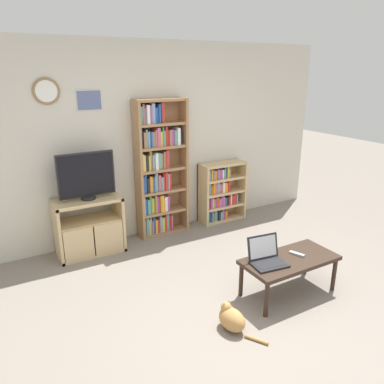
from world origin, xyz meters
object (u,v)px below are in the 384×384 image
(tv_stand, at_px, (90,227))
(laptop, at_px, (266,257))
(television, at_px, (86,176))
(bookshelf_tall, at_px, (158,170))
(bookshelf_short, at_px, (219,192))
(coffee_table, at_px, (290,262))
(remote_near_laptop, at_px, (297,254))
(cat, at_px, (231,318))

(tv_stand, bearing_deg, laptop, -55.78)
(tv_stand, height_order, television, television)
(tv_stand, xyz_separation_m, bookshelf_tall, (1.02, 0.13, 0.57))
(television, xyz_separation_m, bookshelf_short, (2.00, 0.10, -0.56))
(bookshelf_short, xyz_separation_m, coffee_table, (-0.48, -2.02, -0.09))
(bookshelf_tall, height_order, bookshelf_short, bookshelf_tall)
(television, distance_m, bookshelf_short, 2.08)
(remote_near_laptop, xyz_separation_m, cat, (-0.96, -0.20, -0.31))
(tv_stand, xyz_separation_m, cat, (0.69, -2.10, -0.25))
(television, height_order, laptop, television)
(bookshelf_tall, height_order, remote_near_laptop, bookshelf_tall)
(coffee_table, xyz_separation_m, remote_near_laptop, (0.11, 0.02, 0.06))
(laptop, xyz_separation_m, remote_near_laptop, (0.39, -0.03, -0.05))
(coffee_table, bearing_deg, bookshelf_tall, 104.27)
(bookshelf_short, bearing_deg, bookshelf_tall, 178.84)
(coffee_table, xyz_separation_m, cat, (-0.85, -0.18, -0.25))
(television, relative_size, cat, 1.40)
(bookshelf_short, bearing_deg, laptop, -110.84)
(television, xyz_separation_m, laptop, (1.25, -1.87, -0.54))
(tv_stand, relative_size, remote_near_laptop, 4.93)
(laptop, height_order, remote_near_laptop, laptop)
(cat, bearing_deg, coffee_table, 2.57)
(tv_stand, bearing_deg, bookshelf_tall, 7.26)
(remote_near_laptop, relative_size, cat, 0.34)
(coffee_table, height_order, remote_near_laptop, remote_near_laptop)
(bookshelf_tall, bearing_deg, remote_near_laptop, -72.60)
(cat, bearing_deg, laptop, 12.38)
(coffee_table, relative_size, cat, 2.05)
(tv_stand, relative_size, coffee_table, 0.81)
(laptop, bearing_deg, bookshelf_tall, 104.50)
(bookshelf_tall, distance_m, bookshelf_short, 1.11)
(television, xyz_separation_m, bookshelf_tall, (1.00, 0.12, -0.08))
(bookshelf_tall, distance_m, cat, 2.39)
(television, relative_size, coffee_table, 0.68)
(bookshelf_tall, xyz_separation_m, laptop, (0.25, -1.99, -0.46))
(cat, bearing_deg, tv_stand, 98.66)
(tv_stand, distance_m, cat, 2.22)
(bookshelf_short, height_order, cat, bookshelf_short)
(coffee_table, distance_m, remote_near_laptop, 0.13)
(television, bearing_deg, cat, -72.28)
(bookshelf_short, bearing_deg, television, -177.14)
(tv_stand, height_order, laptop, tv_stand)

